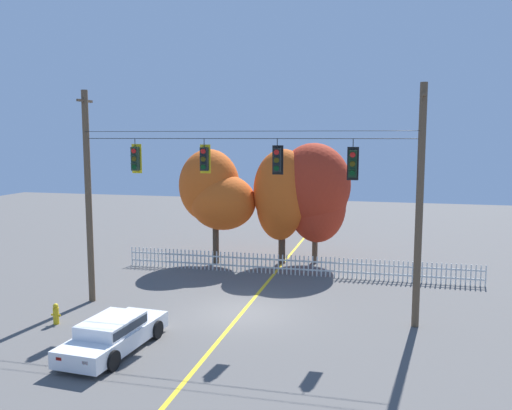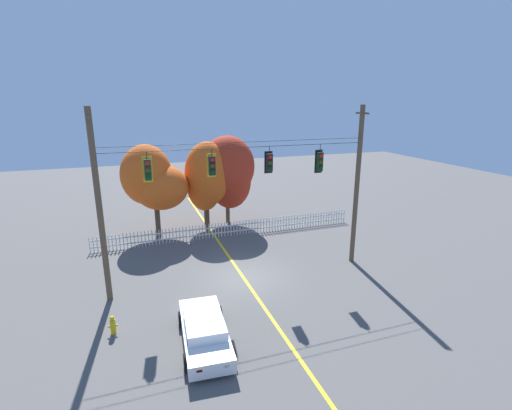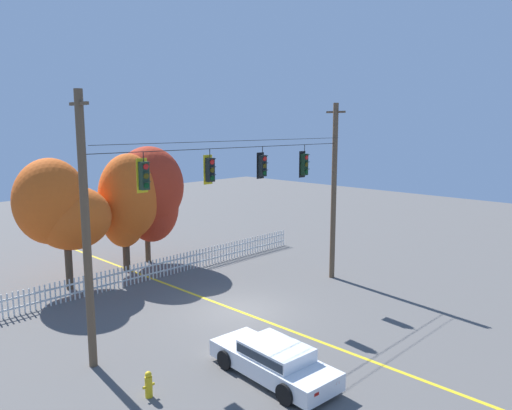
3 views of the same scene
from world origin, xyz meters
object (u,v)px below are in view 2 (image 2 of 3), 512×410
object	(u,v)px
traffic_signal_eastbound_side	(320,162)
fire_hydrant	(113,325)
autumn_maple_near_fence	(153,181)
autumn_oak_far_east	(228,174)
traffic_signal_southbound_primary	(269,163)
traffic_signal_westbound_side	(212,166)
parked_car	(204,330)
autumn_maple_mid	(207,177)
traffic_signal_northbound_secondary	(148,170)

from	to	relation	value
traffic_signal_eastbound_side	fire_hydrant	distance (m)	12.60
fire_hydrant	autumn_maple_near_fence	bearing A→B (deg)	76.43
autumn_oak_far_east	fire_hydrant	bearing A→B (deg)	-124.06
traffic_signal_southbound_primary	autumn_oak_far_east	world-z (taller)	traffic_signal_southbound_primary
traffic_signal_westbound_side	autumn_maple_near_fence	bearing A→B (deg)	105.14
traffic_signal_southbound_primary	fire_hydrant	size ratio (longest dim) A/B	1.72
traffic_signal_eastbound_side	parked_car	size ratio (longest dim) A/B	0.34
traffic_signal_southbound_primary	traffic_signal_westbound_side	bearing A→B (deg)	180.00
traffic_signal_eastbound_side	autumn_oak_far_east	bearing A→B (deg)	105.72
traffic_signal_eastbound_side	autumn_oak_far_east	world-z (taller)	traffic_signal_eastbound_side
traffic_signal_southbound_primary	fire_hydrant	xyz separation A→B (m)	(-7.97, -2.97, -5.80)
autumn_oak_far_east	parked_car	distance (m)	15.23
autumn_oak_far_east	traffic_signal_westbound_side	bearing A→B (deg)	-109.34
parked_car	traffic_signal_eastbound_side	bearing A→B (deg)	33.05
traffic_signal_eastbound_side	autumn_maple_mid	size ratio (longest dim) A/B	0.24
traffic_signal_eastbound_side	traffic_signal_northbound_secondary	bearing A→B (deg)	-180.00
autumn_maple_near_fence	autumn_oak_far_east	xyz separation A→B (m)	(5.51, 0.85, -0.02)
autumn_oak_far_east	fire_hydrant	distance (m)	15.14
traffic_signal_northbound_secondary	traffic_signal_southbound_primary	xyz separation A→B (m)	(5.95, -0.00, 0.00)
traffic_signal_eastbound_side	autumn_oak_far_east	distance (m)	9.83
traffic_signal_northbound_secondary	fire_hydrant	bearing A→B (deg)	-124.20
traffic_signal_northbound_secondary	fire_hydrant	size ratio (longest dim) A/B	1.77
traffic_signal_northbound_secondary	traffic_signal_westbound_side	world-z (taller)	same
parked_car	fire_hydrant	size ratio (longest dim) A/B	5.73
traffic_signal_northbound_secondary	traffic_signal_westbound_side	xyz separation A→B (m)	(2.99, -0.00, 0.02)
traffic_signal_eastbound_side	autumn_maple_near_fence	size ratio (longest dim) A/B	0.24
traffic_signal_northbound_secondary	parked_car	xyz separation A→B (m)	(1.40, -4.83, -5.59)
traffic_signal_westbound_side	autumn_oak_far_east	size ratio (longest dim) A/B	0.20
autumn_oak_far_east	parked_car	size ratio (longest dim) A/B	1.46
parked_car	fire_hydrant	distance (m)	3.90
autumn_maple_near_fence	parked_car	world-z (taller)	autumn_maple_near_fence
traffic_signal_southbound_primary	traffic_signal_eastbound_side	xyz separation A→B (m)	(2.88, 0.00, -0.11)
fire_hydrant	traffic_signal_westbound_side	bearing A→B (deg)	30.65
traffic_signal_northbound_secondary	autumn_maple_near_fence	size ratio (longest dim) A/B	0.22
traffic_signal_northbound_secondary	autumn_maple_near_fence	world-z (taller)	traffic_signal_northbound_secondary
autumn_maple_mid	parked_car	xyz separation A→B (m)	(-3.08, -13.49, -3.25)
traffic_signal_northbound_secondary	autumn_maple_mid	distance (m)	10.03
autumn_maple_near_fence	autumn_maple_mid	bearing A→B (deg)	4.34
traffic_signal_southbound_primary	fire_hydrant	world-z (taller)	traffic_signal_southbound_primary
autumn_maple_near_fence	autumn_oak_far_east	bearing A→B (deg)	8.80
traffic_signal_eastbound_side	parked_car	distance (m)	10.42
traffic_signal_eastbound_side	autumn_maple_near_fence	xyz separation A→B (m)	(-8.10, 8.37, -2.15)
autumn_maple_mid	fire_hydrant	size ratio (longest dim) A/B	7.99
autumn_oak_far_east	fire_hydrant	xyz separation A→B (m)	(-8.24, -12.19, -3.53)
autumn_maple_mid	autumn_oak_far_east	distance (m)	1.84
traffic_signal_westbound_side	autumn_maple_near_fence	xyz separation A→B (m)	(-2.27, 8.38, -2.27)
traffic_signal_westbound_side	traffic_signal_southbound_primary	bearing A→B (deg)	-0.00
traffic_signal_westbound_side	autumn_maple_near_fence	world-z (taller)	traffic_signal_westbound_side
traffic_signal_eastbound_side	autumn_maple_near_fence	world-z (taller)	traffic_signal_eastbound_side
traffic_signal_eastbound_side	fire_hydrant	world-z (taller)	traffic_signal_eastbound_side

